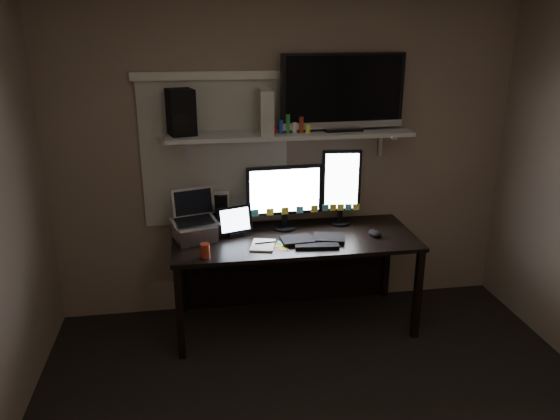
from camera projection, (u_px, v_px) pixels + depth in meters
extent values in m
plane|color=#776655|center=(286.00, 157.00, 4.24)|extent=(3.60, 0.00, 3.60)
cube|color=beige|center=(215.00, 154.00, 4.13)|extent=(1.10, 0.02, 1.10)
cube|color=black|center=(294.00, 239.00, 4.06)|extent=(1.80, 0.75, 0.03)
cube|color=black|center=(286.00, 264.00, 4.51)|extent=(1.80, 0.02, 0.70)
cube|color=black|center=(180.00, 313.00, 3.74)|extent=(0.05, 0.05, 0.70)
cube|color=black|center=(418.00, 295.00, 4.00)|extent=(0.05, 0.05, 0.70)
cube|color=black|center=(181.00, 272.00, 4.37)|extent=(0.05, 0.05, 0.70)
cube|color=black|center=(386.00, 258.00, 4.62)|extent=(0.05, 0.05, 0.70)
cube|color=#BBBAB5|center=(290.00, 134.00, 4.01)|extent=(1.80, 0.35, 0.03)
cube|color=black|center=(284.00, 197.00, 4.14)|extent=(0.59, 0.09, 0.51)
cube|color=black|center=(341.00, 187.00, 4.23)|extent=(0.31, 0.09, 0.60)
cube|color=black|center=(313.00, 239.00, 3.97)|extent=(0.49, 0.23, 0.03)
ellipsoid|color=black|center=(375.00, 233.00, 4.07)|extent=(0.11, 0.14, 0.04)
cube|color=white|center=(263.00, 245.00, 3.89)|extent=(0.21, 0.26, 0.01)
cube|color=black|center=(235.00, 221.00, 4.04)|extent=(0.29, 0.18, 0.23)
cube|color=black|center=(214.00, 209.00, 4.23)|extent=(0.24, 0.17, 0.28)
cube|color=#AFAFB4|center=(194.00, 217.00, 3.93)|extent=(0.38, 0.34, 0.36)
cylinder|color=maroon|center=(205.00, 251.00, 3.69)|extent=(0.09, 0.09, 0.10)
cube|color=black|center=(343.00, 92.00, 3.98)|extent=(0.94, 0.22, 0.56)
cube|color=beige|center=(266.00, 112.00, 3.90)|extent=(0.10, 0.27, 0.31)
cube|color=black|center=(181.00, 112.00, 3.86)|extent=(0.22, 0.25, 0.32)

